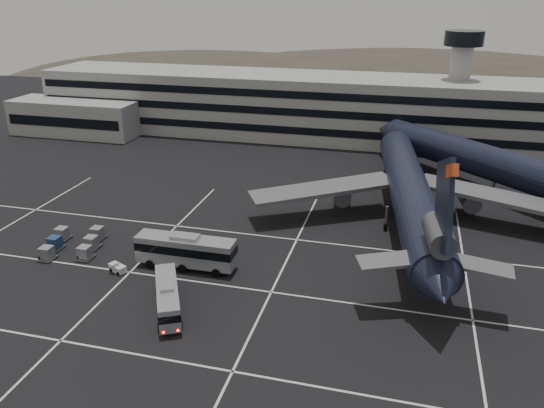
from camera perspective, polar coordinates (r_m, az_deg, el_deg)
The scene contains 10 objects.
ground at distance 62.40m, azimuth -11.93°, elevation -9.67°, with size 260.00×260.00×0.00m, color black.
lane_markings at distance 62.56m, azimuth -10.85°, elevation -9.48°, with size 90.00×55.62×0.01m.
terminal at distance 123.90m, azimuth 1.11°, elevation 10.50°, with size 125.00×26.00×24.00m.
hills at distance 221.41m, azimuth 12.61°, elevation 10.32°, with size 352.00×180.00×44.00m.
trijet_main at distance 77.96m, azimuth 14.67°, elevation 1.11°, with size 47.07×57.66×18.08m.
trijet_far at distance 94.58m, azimuth 23.56°, elevation 3.83°, with size 45.35×43.91×18.08m.
bus_near at distance 58.66m, azimuth -11.17°, elevation -9.67°, with size 6.58×9.79×3.48m.
bus_far at distance 66.56m, azimuth -9.25°, elevation -4.89°, with size 12.56×3.24×4.43m.
tug_b at distance 68.09m, azimuth -16.19°, elevation -6.64°, with size 2.36×1.97×1.31m.
uld_cluster at distance 75.61m, azimuth -20.61°, elevation -3.96°, with size 8.61×9.47×1.79m.
Camera 1 is at (25.30, -46.70, 32.74)m, focal length 35.00 mm.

